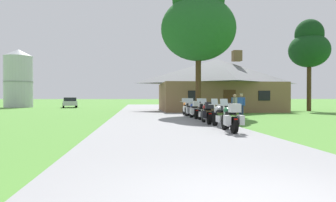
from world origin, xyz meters
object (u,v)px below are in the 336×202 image
object	(u,v)px
motorcycle_green_nearest_to_camera	(231,118)
tree_right_of_lodge	(309,46)
motorcycle_orange_farthest_in_row	(187,108)
motorcycle_black_sixth_in_row	(190,109)
bystander_blue_shirt_beside_signpost	(234,103)
metal_silo_distant	(18,78)
motorcycle_blue_fifth_in_row	(194,110)
bystander_blue_shirt_by_tree	(241,104)
motorcycle_silver_fourth_in_row	(202,111)
motorcycle_red_third_in_row	(207,113)
bystander_gray_shirt_near_lodge	(235,104)
motorcycle_silver_second_in_row	(221,115)
parked_silver_suv_far_left	(70,102)
tree_by_lodge_front	(198,20)

from	to	relation	value
motorcycle_green_nearest_to_camera	tree_right_of_lodge	distance (m)	24.73
motorcycle_green_nearest_to_camera	motorcycle_orange_farthest_in_row	bearing A→B (deg)	90.01
motorcycle_black_sixth_in_row	bystander_blue_shirt_beside_signpost	distance (m)	5.89
motorcycle_green_nearest_to_camera	metal_silo_distant	xyz separation A→B (m)	(-20.36, 35.26, 3.50)
motorcycle_blue_fifth_in_row	bystander_blue_shirt_by_tree	bearing A→B (deg)	24.23
motorcycle_green_nearest_to_camera	motorcycle_blue_fifth_in_row	distance (m)	8.05
motorcycle_black_sixth_in_row	motorcycle_silver_fourth_in_row	bearing A→B (deg)	-94.78
motorcycle_orange_farthest_in_row	tree_right_of_lodge	distance (m)	16.96
bystander_blue_shirt_beside_signpost	motorcycle_blue_fifth_in_row	bearing A→B (deg)	-149.55
motorcycle_red_third_in_row	metal_silo_distant	size ratio (longest dim) A/B	0.25
motorcycle_red_third_in_row	motorcycle_blue_fifth_in_row	size ratio (longest dim) A/B	1.00
motorcycle_green_nearest_to_camera	bystander_gray_shirt_near_lodge	world-z (taller)	bystander_gray_shirt_near_lodge
motorcycle_silver_fourth_in_row	bystander_gray_shirt_near_lodge	world-z (taller)	bystander_gray_shirt_near_lodge
bystander_blue_shirt_by_tree	motorcycle_silver_second_in_row	bearing A→B (deg)	97.52
motorcycle_silver_fourth_in_row	metal_silo_distant	world-z (taller)	metal_silo_distant
motorcycle_silver_second_in_row	motorcycle_red_third_in_row	xyz separation A→B (m)	(-0.19, 2.06, -0.01)
bystander_blue_shirt_by_tree	tree_right_of_lodge	xyz separation A→B (m)	(10.29, 9.49, 5.76)
motorcycle_blue_fifth_in_row	parked_silver_suv_far_left	size ratio (longest dim) A/B	0.43
motorcycle_red_third_in_row	metal_silo_distant	bearing A→B (deg)	123.94
bystander_blue_shirt_beside_signpost	tree_right_of_lodge	distance (m)	12.58
motorcycle_black_sixth_in_row	motorcycle_orange_farthest_in_row	distance (m)	2.03
bystander_blue_shirt_by_tree	bystander_gray_shirt_near_lodge	bearing A→B (deg)	-66.35
motorcycle_red_third_in_row	motorcycle_silver_fourth_in_row	distance (m)	2.00
metal_silo_distant	motorcycle_blue_fifth_in_row	bearing A→B (deg)	-53.18
motorcycle_silver_second_in_row	bystander_gray_shirt_near_lodge	size ratio (longest dim) A/B	1.25
metal_silo_distant	motorcycle_orange_farthest_in_row	bearing A→B (deg)	-48.83
tree_by_lodge_front	metal_silo_distant	world-z (taller)	tree_by_lodge_front
motorcycle_blue_fifth_in_row	motorcycle_green_nearest_to_camera	bearing A→B (deg)	-93.19
metal_silo_distant	bystander_blue_shirt_by_tree	bearing A→B (deg)	-46.42
bystander_blue_shirt_beside_signpost	motorcycle_green_nearest_to_camera	bearing A→B (deg)	-129.91
motorcycle_green_nearest_to_camera	tree_by_lodge_front	distance (m)	14.73
motorcycle_blue_fifth_in_row	bystander_gray_shirt_near_lodge	world-z (taller)	bystander_gray_shirt_near_lodge
bystander_blue_shirt_by_tree	tree_right_of_lodge	size ratio (longest dim) A/B	0.18
motorcycle_green_nearest_to_camera	motorcycle_orange_farthest_in_row	xyz separation A→B (m)	(0.11, 11.85, 0.00)
tree_by_lodge_front	bystander_gray_shirt_near_lodge	bearing A→B (deg)	-7.87
bystander_blue_shirt_beside_signpost	metal_silo_distant	distance (m)	32.89
bystander_blue_shirt_by_tree	tree_by_lodge_front	distance (m)	7.63
motorcycle_red_third_in_row	parked_silver_suv_far_left	world-z (taller)	parked_silver_suv_far_left
motorcycle_red_third_in_row	metal_silo_distant	xyz separation A→B (m)	(-20.32, 31.24, 3.50)
tree_by_lodge_front	tree_right_of_lodge	distance (m)	14.38
motorcycle_silver_second_in_row	motorcycle_blue_fifth_in_row	bearing A→B (deg)	85.75
tree_by_lodge_front	parked_silver_suv_far_left	xyz separation A→B (m)	(-14.12, 20.60, -6.73)
motorcycle_orange_farthest_in_row	parked_silver_suv_far_left	size ratio (longest dim) A/B	0.43
motorcycle_blue_fifth_in_row	bystander_blue_shirt_beside_signpost	world-z (taller)	bystander_blue_shirt_beside_signpost
tree_by_lodge_front	motorcycle_black_sixth_in_row	bearing A→B (deg)	-110.54
motorcycle_green_nearest_to_camera	metal_silo_distant	bearing A→B (deg)	120.54
motorcycle_blue_fifth_in_row	tree_by_lodge_front	xyz separation A→B (m)	(1.19, 4.91, 6.90)
motorcycle_green_nearest_to_camera	bystander_blue_shirt_beside_signpost	xyz separation A→B (m)	(4.35, 13.79, 0.32)
metal_silo_distant	parked_silver_suv_far_left	size ratio (longest dim) A/B	1.68
motorcycle_orange_farthest_in_row	parked_silver_suv_far_left	world-z (taller)	parked_silver_suv_far_left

